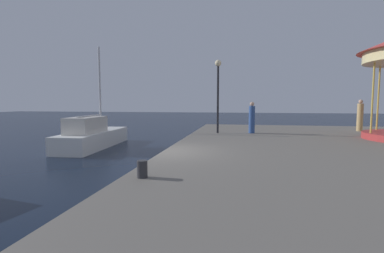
% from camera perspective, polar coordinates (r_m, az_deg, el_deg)
% --- Properties ---
extents(ground_plane, '(120.00, 120.00, 0.00)m').
position_cam_1_polar(ground_plane, '(10.16, -5.89, -9.46)').
color(ground_plane, black).
extents(sailboat_white, '(2.19, 6.14, 5.78)m').
position_cam_1_polar(sailboat_white, '(16.48, -19.85, -1.81)').
color(sailboat_white, white).
rests_on(sailboat_white, ground).
extents(lamp_post_mid_promenade, '(0.36, 0.36, 4.09)m').
position_cam_1_polar(lamp_post_mid_promenade, '(15.73, 5.38, 8.93)').
color(lamp_post_mid_promenade, black).
rests_on(lamp_post_mid_promenade, quay_dock).
extents(bollard_center, '(0.24, 0.24, 0.40)m').
position_cam_1_polar(bollard_center, '(6.55, -10.22, -8.62)').
color(bollard_center, '#2D2D33').
rests_on(bollard_center, quay_dock).
extents(person_mid_promenade, '(0.34, 0.34, 1.90)m').
position_cam_1_polar(person_mid_promenade, '(19.51, 31.34, 1.81)').
color(person_mid_promenade, tan).
rests_on(person_mid_promenade, quay_dock).
extents(person_by_the_water, '(0.34, 0.34, 1.76)m').
position_cam_1_polar(person_by_the_water, '(15.95, 12.23, 1.62)').
color(person_by_the_water, '#2D4C8C').
rests_on(person_by_the_water, quay_dock).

